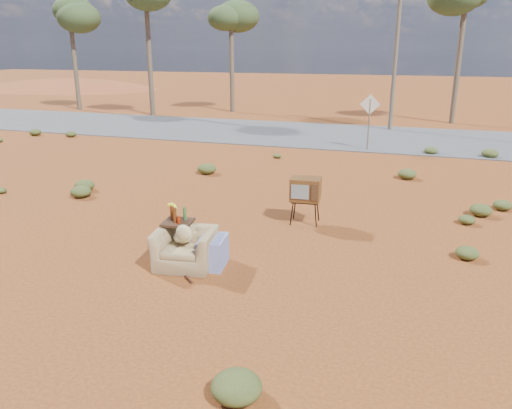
% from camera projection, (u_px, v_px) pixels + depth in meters
% --- Properties ---
extents(ground, '(140.00, 140.00, 0.00)m').
position_uv_depth(ground, '(215.00, 265.00, 9.34)').
color(ground, brown).
rests_on(ground, ground).
extents(highway, '(140.00, 7.00, 0.04)m').
position_uv_depth(highway, '(341.00, 136.00, 22.92)').
color(highway, '#565659').
rests_on(highway, ground).
extents(dirt_mound, '(26.00, 18.00, 2.00)m').
position_uv_depth(dirt_mound, '(67.00, 89.00, 49.08)').
color(dirt_mound, '#A03F26').
rests_on(dirt_mound, ground).
extents(armchair, '(1.34, 0.98, 0.95)m').
position_uv_depth(armchair, '(190.00, 244.00, 9.19)').
color(armchair, '#997E53').
rests_on(armchair, ground).
extents(tv_unit, '(0.71, 0.59, 1.08)m').
position_uv_depth(tv_unit, '(306.00, 190.00, 11.34)').
color(tv_unit, black).
rests_on(tv_unit, ground).
extents(side_table, '(0.59, 0.59, 1.07)m').
position_uv_depth(side_table, '(177.00, 219.00, 9.43)').
color(side_table, '#351E13').
rests_on(side_table, ground).
extents(rusty_bar, '(1.22, 1.11, 0.04)m').
position_uv_depth(rusty_bar, '(175.00, 266.00, 9.26)').
color(rusty_bar, '#4E1D14').
rests_on(rusty_bar, ground).
extents(road_sign, '(0.78, 0.06, 2.19)m').
position_uv_depth(road_sign, '(370.00, 112.00, 19.31)').
color(road_sign, brown).
rests_on(road_sign, ground).
extents(eucalyptus_far_left, '(3.20, 3.20, 7.10)m').
position_uv_depth(eucalyptus_far_left, '(70.00, 13.00, 31.03)').
color(eucalyptus_far_left, brown).
rests_on(eucalyptus_far_left, ground).
extents(eucalyptus_near_left, '(3.20, 3.20, 6.60)m').
position_uv_depth(eucalyptus_near_left, '(231.00, 20.00, 30.01)').
color(eucalyptus_near_left, brown).
rests_on(eucalyptus_near_left, ground).
extents(utility_pole_center, '(1.40, 0.20, 8.00)m').
position_uv_depth(utility_pole_center, '(397.00, 42.00, 23.35)').
color(utility_pole_center, brown).
rests_on(utility_pole_center, ground).
extents(scrub_patch, '(17.49, 8.07, 0.33)m').
position_uv_depth(scrub_patch, '(250.00, 192.00, 13.54)').
color(scrub_patch, '#4E5525').
rests_on(scrub_patch, ground).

